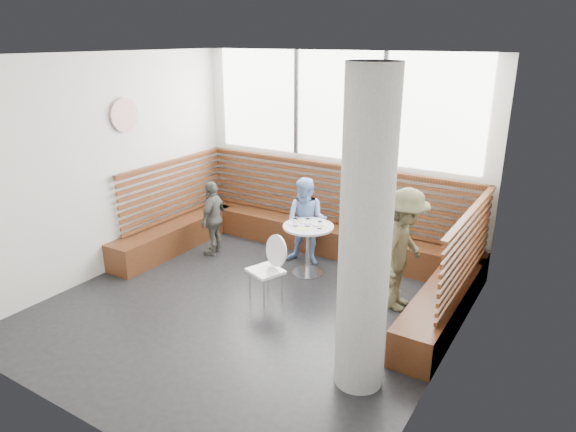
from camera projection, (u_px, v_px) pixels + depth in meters
The scene contains 15 objects.
room at pixel (245, 192), 6.23m from camera, with size 5.00×5.00×3.20m.
booth at pixel (314, 238), 8.04m from camera, with size 5.00×2.50×1.44m.
concrete_column at pixel (365, 238), 4.82m from camera, with size 0.50×0.50×3.20m, color gray.
wall_art at pixel (125, 115), 7.54m from camera, with size 0.50×0.50×0.03m, color white.
cafe_table at pixel (308, 239), 7.59m from camera, with size 0.75×0.75×0.77m.
cafe_chair at pixel (268, 263), 6.84m from camera, with size 0.43×0.43×0.91m.
adult_man at pixel (403, 250), 6.55m from camera, with size 1.05×0.60×1.63m, color brown.
child_back at pixel (307, 222), 7.92m from camera, with size 0.67×0.52×1.37m, color #85A8E6.
child_left at pixel (213, 218), 8.30m from camera, with size 0.72×0.30×1.23m, color #595851.
plate_near at pixel (306, 221), 7.67m from camera, with size 0.18×0.18×0.01m, color white.
plate_far at pixel (318, 224), 7.56m from camera, with size 0.20×0.20×0.01m, color white.
glass_left at pixel (295, 222), 7.49m from camera, with size 0.07×0.07×0.11m, color white.
glass_mid at pixel (308, 222), 7.48m from camera, with size 0.07×0.07×0.11m, color white.
glass_right at pixel (320, 225), 7.39m from camera, with size 0.07×0.07×0.10m, color white.
menu_card at pixel (302, 229), 7.38m from camera, with size 0.19×0.13×0.00m, color #A5C64C.
Camera 1 is at (3.59, -4.80, 3.39)m, focal length 32.00 mm.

